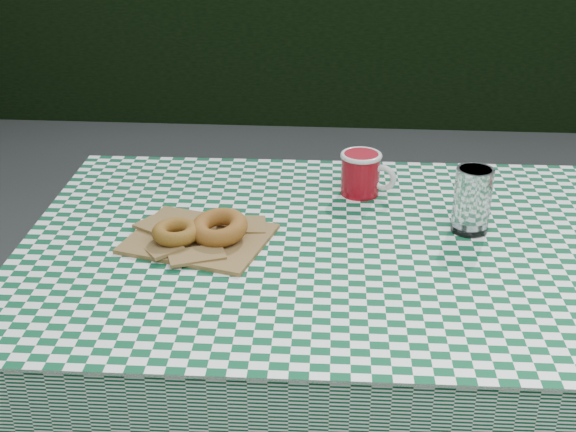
% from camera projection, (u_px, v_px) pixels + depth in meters
% --- Properties ---
extents(table, '(1.28, 0.86, 0.75)m').
position_uv_depth(table, '(341.00, 397.00, 1.67)').
color(table, '#52321C').
rests_on(table, ground).
extents(tablecloth, '(1.30, 0.88, 0.01)m').
position_uv_depth(tablecloth, '(347.00, 244.00, 1.50)').
color(tablecloth, '#0A4527').
rests_on(tablecloth, table).
extents(paper_bag, '(0.31, 0.27, 0.01)m').
position_uv_depth(paper_bag, '(199.00, 237.00, 1.50)').
color(paper_bag, olive).
rests_on(paper_bag, tablecloth).
extents(bagel_front, '(0.11, 0.11, 0.03)m').
position_uv_depth(bagel_front, '(176.00, 232.00, 1.48)').
color(bagel_front, '#885F1C').
rests_on(bagel_front, paper_bag).
extents(bagel_back, '(0.16, 0.16, 0.04)m').
position_uv_depth(bagel_back, '(219.00, 227.00, 1.49)').
color(bagel_back, brown).
rests_on(bagel_back, paper_bag).
extents(coffee_mug, '(0.22, 0.22, 0.10)m').
position_uv_depth(coffee_mug, '(360.00, 174.00, 1.69)').
color(coffee_mug, maroon).
rests_on(coffee_mug, tablecloth).
extents(drinking_glass, '(0.09, 0.09, 0.13)m').
position_uv_depth(drinking_glass, '(472.00, 200.00, 1.52)').
color(drinking_glass, white).
rests_on(drinking_glass, tablecloth).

